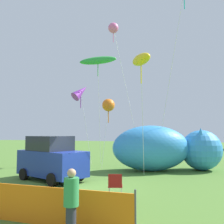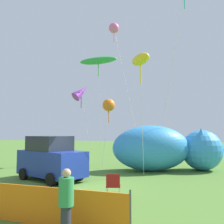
{
  "view_description": "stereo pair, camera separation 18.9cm",
  "coord_description": "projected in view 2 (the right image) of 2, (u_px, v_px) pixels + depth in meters",
  "views": [
    {
      "loc": [
        5.42,
        -10.18,
        2.48
      ],
      "look_at": [
        -0.17,
        5.23,
        3.85
      ],
      "focal_mm": 40.0,
      "sensor_mm": 36.0,
      "label": 1
    },
    {
      "loc": [
        5.6,
        -10.11,
        2.48
      ],
      "look_at": [
        -0.17,
        5.23,
        3.85
      ],
      "focal_mm": 40.0,
      "sensor_mm": 36.0,
      "label": 2
    }
  ],
  "objects": [
    {
      "name": "kite_purple_delta",
      "position": [
        81.0,
        92.0,
        19.86
      ],
      "size": [
        1.53,
        1.76,
        6.5
      ],
      "color": "silver",
      "rests_on": "ground"
    },
    {
      "name": "kite_yellow_hero",
      "position": [
        140.0,
        60.0,
        13.3
      ],
      "size": [
        1.75,
        3.03,
        6.83
      ],
      "color": "silver",
      "rests_on": "ground"
    },
    {
      "name": "spectator_in_blue_shirt",
      "position": [
        66.0,
        201.0,
        5.83
      ],
      "size": [
        0.36,
        0.36,
        1.64
      ],
      "color": "#2D2D38",
      "rests_on": "ground"
    },
    {
      "name": "inflatable_cat",
      "position": [
        165.0,
        150.0,
        16.39
      ],
      "size": [
        7.37,
        5.15,
        2.96
      ],
      "rotation": [
        0.0,
        0.0,
        0.43
      ],
      "color": "#338CD8",
      "rests_on": "ground"
    },
    {
      "name": "ground_plane",
      "position": [
        75.0,
        188.0,
        11.19
      ],
      "size": [
        120.0,
        120.0,
        0.0
      ],
      "primitive_type": "plane",
      "color": "#4C752D"
    },
    {
      "name": "folding_chair",
      "position": [
        113.0,
        184.0,
        9.43
      ],
      "size": [
        0.68,
        0.68,
        0.94
      ],
      "rotation": [
        0.0,
        0.0,
        1.87
      ],
      "color": "maroon",
      "rests_on": "ground"
    },
    {
      "name": "parked_car",
      "position": [
        51.0,
        159.0,
        13.22
      ],
      "size": [
        4.25,
        2.98,
        2.31
      ],
      "rotation": [
        0.0,
        0.0,
        -0.34
      ],
      "color": "navy",
      "rests_on": "ground"
    },
    {
      "name": "kite_orange_flower",
      "position": [
        109.0,
        105.0,
        18.33
      ],
      "size": [
        0.93,
        1.1,
        4.98
      ],
      "color": "silver",
      "rests_on": "ground"
    },
    {
      "name": "kite_pink_octopus",
      "position": [
        114.0,
        29.0,
        22.05
      ],
      "size": [
        3.21,
        1.47,
        12.21
      ],
      "color": "silver",
      "rests_on": "ground"
    },
    {
      "name": "kite_green_fish",
      "position": [
        98.0,
        61.0,
        20.2
      ],
      "size": [
        3.08,
        1.68,
        8.78
      ],
      "color": "silver",
      "rests_on": "ground"
    }
  ]
}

